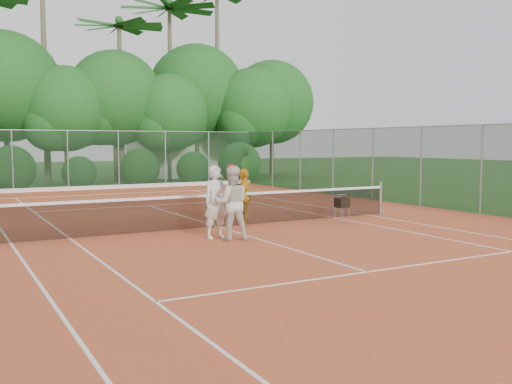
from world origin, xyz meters
TOP-DOWN VIEW (x-y plane):
  - ground at (0.00, 0.00)m, footprint 120.00×120.00m
  - clay_court at (0.00, 0.00)m, footprint 18.00×36.00m
  - club_building at (9.00, 24.00)m, footprint 8.00×5.00m
  - tennis_net at (0.00, 0.00)m, footprint 11.97×0.10m
  - player_white at (-0.86, -1.60)m, footprint 0.72×0.51m
  - player_center_grp at (-0.62, -2.00)m, footprint 1.07×0.94m
  - player_yellow at (0.88, 0.18)m, footprint 0.79×1.04m
  - ball_hopper at (3.50, -1.09)m, footprint 0.34×0.34m
  - stray_ball_a at (0.96, 10.11)m, footprint 0.07×0.07m
  - stray_ball_b at (2.28, 10.89)m, footprint 0.07×0.07m
  - stray_ball_c at (1.57, 9.09)m, footprint 0.07×0.07m
  - court_markings at (0.00, 0.00)m, footprint 11.03×23.83m
  - fence_back at (0.00, 15.00)m, footprint 18.07×0.07m
  - fence_right at (9.00, -1.50)m, footprint 0.07×33.07m
  - tropical_treeline at (1.43, 20.22)m, footprint 32.10×8.49m

SIDE VIEW (x-z plane):
  - ground at x=0.00m, z-range 0.00..0.00m
  - clay_court at x=0.00m, z-range 0.00..0.02m
  - court_markings at x=0.00m, z-range 0.02..0.03m
  - stray_ball_a at x=0.96m, z-range 0.02..0.09m
  - stray_ball_b at x=2.28m, z-range 0.02..0.09m
  - stray_ball_c at x=1.57m, z-range 0.02..0.09m
  - tennis_net at x=0.00m, z-range -0.02..1.08m
  - ball_hopper at x=3.50m, z-range 0.25..1.02m
  - player_yellow at x=0.88m, z-range 0.02..1.67m
  - player_white at x=-0.86m, z-range 0.02..1.85m
  - player_center_grp at x=-0.62m, z-range 0.01..1.88m
  - club_building at x=9.00m, z-range 0.00..3.00m
  - fence_back at x=0.00m, z-range 0.02..3.02m
  - fence_right at x=9.00m, z-range 0.02..3.02m
  - tropical_treeline at x=1.43m, z-range -2.40..12.63m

